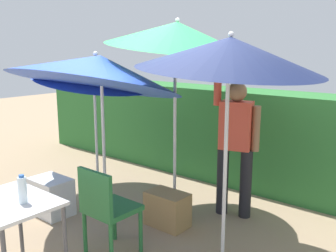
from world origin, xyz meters
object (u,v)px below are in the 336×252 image
(umbrella_orange, at_px, (176,35))
(umbrella_yellow, at_px, (99,70))
(bottle_water, at_px, (22,190))
(person_vendor, at_px, (235,139))
(folding_table, at_px, (11,211))
(umbrella_navy, at_px, (230,54))
(chair_plastic, at_px, (106,206))
(cooler_box, at_px, (51,196))
(umbrella_rainbow, at_px, (95,71))
(crate_cardboard, at_px, (167,209))

(umbrella_orange, xyz_separation_m, umbrella_yellow, (-0.58, -0.66, -0.39))
(umbrella_orange, height_order, bottle_water, umbrella_orange)
(person_vendor, bearing_deg, umbrella_yellow, -139.64)
(folding_table, bearing_deg, umbrella_navy, 52.57)
(chair_plastic, height_order, cooler_box, chair_plastic)
(umbrella_yellow, height_order, umbrella_navy, umbrella_navy)
(umbrella_rainbow, xyz_separation_m, cooler_box, (0.14, -0.86, -1.45))
(folding_table, bearing_deg, cooler_box, 133.76)
(umbrella_orange, bearing_deg, crate_cardboard, -64.49)
(umbrella_navy, xyz_separation_m, bottle_water, (-1.01, -1.46, -1.06))
(umbrella_rainbow, distance_m, crate_cardboard, 2.06)
(chair_plastic, relative_size, folding_table, 1.11)
(umbrella_rainbow, relative_size, person_vendor, 1.04)
(chair_plastic, height_order, bottle_water, bottle_water)
(umbrella_yellow, height_order, chair_plastic, umbrella_yellow)
(cooler_box, bearing_deg, person_vendor, 38.99)
(folding_table, xyz_separation_m, bottle_water, (0.14, 0.04, 0.20))
(umbrella_navy, distance_m, person_vendor, 1.36)
(person_vendor, xyz_separation_m, bottle_water, (-0.62, -2.32, -0.08))
(umbrella_rainbow, xyz_separation_m, chair_plastic, (1.38, -1.07, -1.16))
(umbrella_rainbow, bearing_deg, umbrella_orange, 7.84)
(umbrella_yellow, xyz_separation_m, crate_cardboard, (0.76, 0.28, -1.53))
(person_vendor, relative_size, crate_cardboard, 3.99)
(umbrella_orange, bearing_deg, umbrella_yellow, -131.08)
(cooler_box, bearing_deg, umbrella_yellow, 35.61)
(umbrella_navy, xyz_separation_m, cooler_box, (-2.09, -0.52, -1.70))
(person_vendor, relative_size, chair_plastic, 2.11)
(umbrella_orange, relative_size, folding_table, 2.97)
(folding_table, bearing_deg, umbrella_yellow, 107.45)
(umbrella_yellow, xyz_separation_m, person_vendor, (1.19, 1.01, -0.79))
(chair_plastic, xyz_separation_m, cooler_box, (-1.24, 0.21, -0.29))
(crate_cardboard, bearing_deg, umbrella_yellow, -159.64)
(person_vendor, distance_m, folding_table, 2.50)
(cooler_box, distance_m, crate_cardboard, 1.43)
(umbrella_yellow, distance_m, folding_table, 1.78)
(umbrella_rainbow, distance_m, person_vendor, 2.05)
(umbrella_rainbow, bearing_deg, crate_cardboard, -8.46)
(person_vendor, distance_m, crate_cardboard, 1.12)
(umbrella_navy, bearing_deg, umbrella_yellow, -174.55)
(chair_plastic, bearing_deg, umbrella_navy, 40.49)
(chair_plastic, distance_m, bottle_water, 0.83)
(cooler_box, bearing_deg, umbrella_rainbow, 99.40)
(chair_plastic, relative_size, cooler_box, 1.81)
(chair_plastic, xyz_separation_m, bottle_water, (-0.15, -0.74, 0.35))
(umbrella_navy, bearing_deg, umbrella_orange, 152.77)
(umbrella_navy, bearing_deg, folding_table, -127.43)
(cooler_box, height_order, folding_table, folding_table)
(cooler_box, distance_m, bottle_water, 1.57)
(umbrella_rainbow, bearing_deg, umbrella_navy, -8.72)
(folding_table, bearing_deg, crate_cardboard, 78.42)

